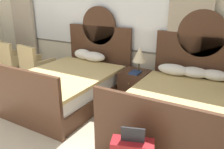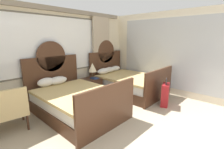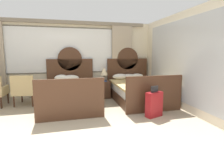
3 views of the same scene
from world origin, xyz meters
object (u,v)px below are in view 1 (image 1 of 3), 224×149
at_px(nightstand_between_beds, 134,85).
at_px(bed_near_mirror, 181,108).
at_px(book_on_nightstand, 135,73).
at_px(bed_near_window, 71,83).
at_px(armchair_by_window_left, 35,63).
at_px(armchair_by_window_centre, 11,58).
at_px(table_lamp_on_nightstand, 139,55).

bearing_deg(nightstand_between_beds, bed_near_mirror, -30.98).
bearing_deg(book_on_nightstand, bed_near_window, -154.17).
bearing_deg(bed_near_window, book_on_nightstand, 25.83).
bearing_deg(nightstand_between_beds, bed_near_window, -148.87).
distance_m(armchair_by_window_left, armchair_by_window_centre, 0.85).
bearing_deg(armchair_by_window_centre, nightstand_between_beds, 5.95).
distance_m(book_on_nightstand, armchair_by_window_centre, 3.32).
xyz_separation_m(bed_near_mirror, book_on_nightstand, (-1.02, 0.54, 0.25)).
relative_size(bed_near_mirror, table_lamp_on_nightstand, 4.59).
bearing_deg(armchair_by_window_left, nightstand_between_beds, 8.01).
height_order(bed_near_window, table_lamp_on_nightstand, bed_near_window).
bearing_deg(bed_near_window, armchair_by_window_left, 166.71).
bearing_deg(nightstand_between_beds, table_lamp_on_nightstand, 5.14).
bearing_deg(armchair_by_window_left, table_lamp_on_nightstand, 7.92).
xyz_separation_m(bed_near_mirror, nightstand_between_beds, (-1.07, 0.64, -0.07)).
distance_m(table_lamp_on_nightstand, armchair_by_window_centre, 3.38).
relative_size(nightstand_between_beds, table_lamp_on_nightstand, 1.21).
distance_m(bed_near_window, armchair_by_window_centre, 2.20).
bearing_deg(bed_near_mirror, armchair_by_window_centre, 175.97).
distance_m(bed_near_mirror, armchair_by_window_centre, 4.34).
height_order(bed_near_window, book_on_nightstand, bed_near_window).
height_order(table_lamp_on_nightstand, armchair_by_window_centre, table_lamp_on_nightstand).
bearing_deg(nightstand_between_beds, book_on_nightstand, -62.49).
xyz_separation_m(armchair_by_window_left, armchair_by_window_centre, (-0.85, -0.00, 0.00)).
height_order(bed_near_mirror, armchair_by_window_left, bed_near_mirror).
xyz_separation_m(bed_near_mirror, armchair_by_window_left, (-3.47, 0.31, 0.13)).
relative_size(bed_near_window, armchair_by_window_left, 2.43).
bearing_deg(armchair_by_window_centre, table_lamp_on_nightstand, 5.93).
height_order(book_on_nightstand, armchair_by_window_centre, armchair_by_window_centre).
distance_m(table_lamp_on_nightstand, armchair_by_window_left, 2.54).
xyz_separation_m(nightstand_between_beds, table_lamp_on_nightstand, (0.08, 0.01, 0.64)).
distance_m(bed_near_mirror, book_on_nightstand, 1.18).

